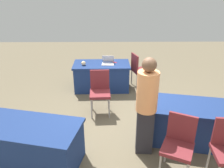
# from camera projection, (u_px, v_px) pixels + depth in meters

# --- Properties ---
(ground_plane) EXTENTS (14.40, 14.40, 0.00)m
(ground_plane) POSITION_uv_depth(u_px,v_px,m) (121.00, 126.00, 4.69)
(ground_plane) COLOR brown
(table_foreground) EXTENTS (1.52, 0.80, 0.73)m
(table_foreground) POSITION_uv_depth(u_px,v_px,m) (102.00, 76.00, 6.22)
(table_foreground) COLOR navy
(table_foreground) RESTS_ON ground
(table_mid_left) EXTENTS (1.82, 1.14, 0.73)m
(table_mid_left) POSITION_uv_depth(u_px,v_px,m) (29.00, 144.00, 3.62)
(table_mid_left) COLOR navy
(table_mid_left) RESTS_ON ground
(table_mid_right) EXTENTS (1.69, 1.10, 0.73)m
(table_mid_right) POSITION_uv_depth(u_px,v_px,m) (193.00, 123.00, 4.16)
(table_mid_right) COLOR navy
(table_mid_right) RESTS_ON ground
(chair_near_front) EXTENTS (0.59, 0.59, 0.96)m
(chair_near_front) POSITION_uv_depth(u_px,v_px,m) (179.00, 142.00, 3.37)
(chair_near_front) COLOR #9E9993
(chair_near_front) RESTS_ON ground
(chair_tucked_left) EXTENTS (0.46, 0.46, 0.98)m
(chair_tucked_left) POSITION_uv_depth(u_px,v_px,m) (100.00, 89.00, 4.98)
(chair_tucked_left) COLOR #9E9993
(chair_tucked_left) RESTS_ON ground
(chair_tucked_right) EXTENTS (0.55, 0.55, 0.95)m
(chair_tucked_right) POSITION_uv_depth(u_px,v_px,m) (139.00, 68.00, 6.28)
(chair_tucked_right) COLOR #9E9993
(chair_tucked_right) RESTS_ON ground
(person_attendee_standing) EXTENTS (0.36, 0.36, 1.72)m
(person_attendee_standing) POSITION_uv_depth(u_px,v_px,m) (147.00, 103.00, 3.62)
(person_attendee_standing) COLOR #26262D
(person_attendee_standing) RESTS_ON ground
(laptop_silver) EXTENTS (0.33, 0.31, 0.21)m
(laptop_silver) POSITION_uv_depth(u_px,v_px,m) (108.00, 62.00, 6.03)
(laptop_silver) COLOR silver
(laptop_silver) RESTS_ON table_foreground
(yarn_ball) EXTENTS (0.11, 0.11, 0.11)m
(yarn_ball) POSITION_uv_depth(u_px,v_px,m) (83.00, 63.00, 5.93)
(yarn_ball) COLOR beige
(yarn_ball) RESTS_ON table_foreground
(scissors_red) EXTENTS (0.16, 0.14, 0.01)m
(scissors_red) POSITION_uv_depth(u_px,v_px,m) (114.00, 62.00, 6.17)
(scissors_red) COLOR red
(scissors_red) RESTS_ON table_foreground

